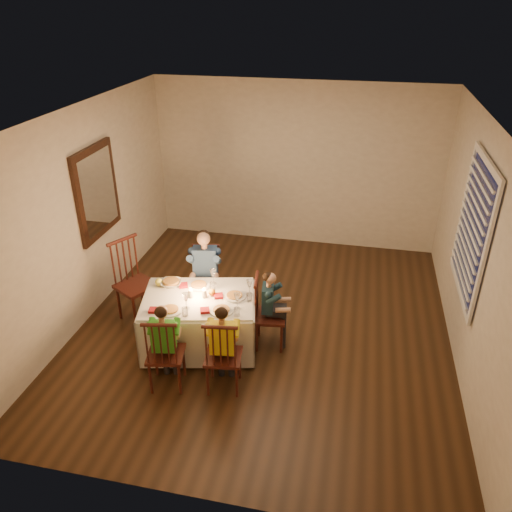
% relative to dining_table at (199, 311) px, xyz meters
% --- Properties ---
extents(ground, '(5.00, 5.00, 0.00)m').
position_rel_dining_table_xyz_m(ground, '(0.66, 0.54, -0.47)').
color(ground, black).
rests_on(ground, ground).
extents(wall_left, '(0.02, 5.00, 2.60)m').
position_rel_dining_table_xyz_m(wall_left, '(-1.59, 0.54, 0.83)').
color(wall_left, beige).
rests_on(wall_left, ground).
extents(wall_right, '(0.02, 5.00, 2.60)m').
position_rel_dining_table_xyz_m(wall_right, '(2.91, 0.54, 0.83)').
color(wall_right, beige).
rests_on(wall_right, ground).
extents(wall_back, '(4.50, 0.02, 2.60)m').
position_rel_dining_table_xyz_m(wall_back, '(0.66, 3.04, 0.83)').
color(wall_back, beige).
rests_on(wall_back, ground).
extents(ceiling, '(5.00, 5.00, 0.00)m').
position_rel_dining_table_xyz_m(ceiling, '(0.66, 0.54, 2.13)').
color(ceiling, white).
rests_on(ceiling, wall_back).
extents(dining_table, '(1.45, 1.18, 0.63)m').
position_rel_dining_table_xyz_m(dining_table, '(0.00, 0.00, 0.00)').
color(dining_table, silver).
rests_on(dining_table, ground).
extents(chair_adult, '(0.43, 0.41, 0.90)m').
position_rel_dining_table_xyz_m(chair_adult, '(-0.14, 0.70, -0.47)').
color(chair_adult, '#3A130F').
rests_on(chair_adult, ground).
extents(chair_near_left, '(0.43, 0.42, 0.90)m').
position_rel_dining_table_xyz_m(chair_near_left, '(-0.13, -0.72, -0.47)').
color(chair_near_left, '#3A130F').
rests_on(chair_near_left, ground).
extents(chair_near_right, '(0.42, 0.40, 0.90)m').
position_rel_dining_table_xyz_m(chair_near_right, '(0.46, -0.63, -0.47)').
color(chair_near_right, '#3A130F').
rests_on(chair_near_right, ground).
extents(chair_end, '(0.40, 0.41, 0.90)m').
position_rel_dining_table_xyz_m(chair_end, '(0.79, 0.18, -0.47)').
color(chair_end, '#3A130F').
rests_on(chair_end, ground).
extents(chair_extra, '(0.58, 0.59, 1.07)m').
position_rel_dining_table_xyz_m(chair_extra, '(-0.94, 0.37, -0.47)').
color(chair_extra, '#3A130F').
rests_on(chair_extra, ground).
extents(adult, '(0.46, 0.43, 1.15)m').
position_rel_dining_table_xyz_m(adult, '(-0.14, 0.70, -0.47)').
color(adult, navy).
rests_on(adult, ground).
extents(child_green, '(0.36, 0.34, 1.00)m').
position_rel_dining_table_xyz_m(child_green, '(-0.13, -0.72, -0.47)').
color(child_green, green).
rests_on(child_green, ground).
extents(child_yellow, '(0.36, 0.34, 1.02)m').
position_rel_dining_table_xyz_m(child_yellow, '(0.46, -0.63, -0.47)').
color(child_yellow, yellow).
rests_on(child_yellow, ground).
extents(child_teal, '(0.31, 0.33, 0.98)m').
position_rel_dining_table_xyz_m(child_teal, '(0.79, 0.18, -0.47)').
color(child_teal, '#1A3341').
rests_on(child_teal, ground).
extents(setting_adult, '(0.31, 0.31, 0.02)m').
position_rel_dining_table_xyz_m(setting_adult, '(-0.07, 0.23, 0.20)').
color(setting_adult, silver).
rests_on(setting_adult, dining_table).
extents(setting_green, '(0.31, 0.31, 0.02)m').
position_rel_dining_table_xyz_m(setting_green, '(-0.21, -0.33, 0.20)').
color(setting_green, silver).
rests_on(setting_green, dining_table).
extents(setting_yellow, '(0.31, 0.31, 0.02)m').
position_rel_dining_table_xyz_m(setting_yellow, '(0.33, -0.22, 0.20)').
color(setting_yellow, silver).
rests_on(setting_yellow, dining_table).
extents(setting_teal, '(0.31, 0.31, 0.02)m').
position_rel_dining_table_xyz_m(setting_teal, '(0.40, 0.09, 0.20)').
color(setting_teal, silver).
rests_on(setting_teal, dining_table).
extents(candle_left, '(0.06, 0.06, 0.10)m').
position_rel_dining_table_xyz_m(candle_left, '(-0.08, -0.02, 0.24)').
color(candle_left, white).
rests_on(candle_left, dining_table).
extents(candle_right, '(0.06, 0.06, 0.10)m').
position_rel_dining_table_xyz_m(candle_right, '(0.07, 0.01, 0.24)').
color(candle_right, white).
rests_on(candle_right, dining_table).
extents(squash, '(0.09, 0.09, 0.09)m').
position_rel_dining_table_xyz_m(squash, '(-0.53, 0.16, 0.24)').
color(squash, yellow).
rests_on(squash, dining_table).
extents(orange_fruit, '(0.08, 0.08, 0.08)m').
position_rel_dining_table_xyz_m(orange_fruit, '(0.14, 0.08, 0.23)').
color(orange_fruit, orange).
rests_on(orange_fruit, dining_table).
extents(serving_bowl, '(0.26, 0.26, 0.06)m').
position_rel_dining_table_xyz_m(serving_bowl, '(-0.39, 0.18, 0.22)').
color(serving_bowl, silver).
rests_on(serving_bowl, dining_table).
extents(wall_mirror, '(0.06, 0.95, 1.15)m').
position_rel_dining_table_xyz_m(wall_mirror, '(-1.56, 0.84, 1.03)').
color(wall_mirror, black).
rests_on(wall_mirror, wall_left).
extents(window_blinds, '(0.07, 1.34, 1.54)m').
position_rel_dining_table_xyz_m(window_blinds, '(2.87, 0.64, 1.03)').
color(window_blinds, black).
rests_on(window_blinds, wall_right).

